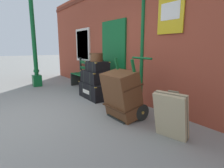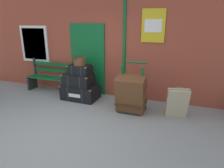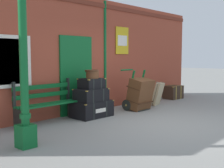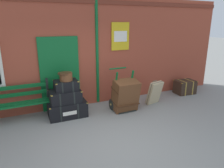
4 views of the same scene
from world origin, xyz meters
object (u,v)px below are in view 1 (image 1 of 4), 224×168
(steamer_trunk_base, at_px, (97,90))
(round_hatbox, at_px, (96,57))
(steamer_trunk_middle, at_px, (96,77))
(steamer_trunk_top, at_px, (97,66))
(lamp_post, at_px, (35,53))
(porters_trolley, at_px, (129,103))
(platform_bench, at_px, (87,75))
(large_brown_trunk, at_px, (122,95))
(suitcase_olive, at_px, (171,116))

(steamer_trunk_base, bearing_deg, round_hatbox, -28.60)
(steamer_trunk_middle, relative_size, steamer_trunk_top, 1.33)
(lamp_post, bearing_deg, porters_trolley, 10.95)
(platform_bench, xyz_separation_m, round_hatbox, (1.20, -0.31, 0.68))
(steamer_trunk_base, bearing_deg, porters_trolley, -6.78)
(lamp_post, relative_size, large_brown_trunk, 3.21)
(lamp_post, height_order, suitcase_olive, lamp_post)
(steamer_trunk_top, height_order, large_brown_trunk, steamer_trunk_top)
(steamer_trunk_base, distance_m, large_brown_trunk, 1.66)
(round_hatbox, bearing_deg, platform_bench, 165.60)
(steamer_trunk_middle, distance_m, porters_trolley, 1.67)
(platform_bench, bearing_deg, steamer_trunk_top, -13.34)
(round_hatbox, relative_size, suitcase_olive, 0.49)
(suitcase_olive, bearing_deg, lamp_post, -172.17)
(lamp_post, distance_m, steamer_trunk_top, 2.76)
(lamp_post, distance_m, steamer_trunk_base, 2.89)
(steamer_trunk_top, xyz_separation_m, porters_trolley, (1.58, -0.21, -0.60))
(steamer_trunk_top, xyz_separation_m, large_brown_trunk, (1.58, -0.38, -0.40))
(porters_trolley, bearing_deg, platform_bench, 170.02)
(porters_trolley, xyz_separation_m, suitcase_olive, (1.08, -0.08, 0.10))
(lamp_post, xyz_separation_m, steamer_trunk_top, (2.56, 1.01, -0.29))
(large_brown_trunk, bearing_deg, suitcase_olive, 5.07)
(platform_bench, height_order, steamer_trunk_top, platform_bench)
(steamer_trunk_middle, bearing_deg, large_brown_trunk, -12.23)
(round_hatbox, bearing_deg, large_brown_trunk, -12.84)
(large_brown_trunk, distance_m, suitcase_olive, 1.09)
(steamer_trunk_top, xyz_separation_m, suitcase_olive, (2.66, -0.29, -0.50))
(steamer_trunk_middle, height_order, round_hatbox, round_hatbox)
(suitcase_olive, bearing_deg, porters_trolley, 175.62)
(porters_trolley, bearing_deg, lamp_post, -169.05)
(lamp_post, xyz_separation_m, platform_bench, (1.36, 1.29, -0.72))
(steamer_trunk_top, distance_m, round_hatbox, 0.25)
(suitcase_olive, bearing_deg, round_hatbox, 174.33)
(platform_bench, bearing_deg, suitcase_olive, -8.43)
(platform_bench, distance_m, large_brown_trunk, 2.85)
(steamer_trunk_top, distance_m, porters_trolley, 1.70)
(porters_trolley, bearing_deg, large_brown_trunk, -90.00)
(platform_bench, distance_m, steamer_trunk_base, 1.24)
(round_hatbox, bearing_deg, suitcase_olive, -5.67)
(platform_bench, bearing_deg, porters_trolley, -9.98)
(porters_trolley, xyz_separation_m, large_brown_trunk, (-0.00, -0.18, 0.21))
(steamer_trunk_base, relative_size, porters_trolley, 0.87)
(steamer_trunk_top, bearing_deg, suitcase_olive, -6.18)
(round_hatbox, xyz_separation_m, porters_trolley, (1.58, -0.18, -0.85))
(large_brown_trunk, bearing_deg, porters_trolley, 90.00)
(steamer_trunk_middle, xyz_separation_m, large_brown_trunk, (1.63, -0.35, -0.11))
(large_brown_trunk, bearing_deg, round_hatbox, 167.16)
(steamer_trunk_middle, xyz_separation_m, round_hatbox, (0.05, 0.01, 0.54))
(lamp_post, distance_m, steamer_trunk_middle, 2.75)
(round_hatbox, relative_size, porters_trolley, 0.31)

